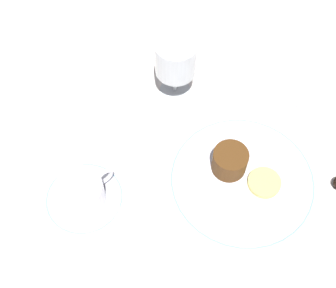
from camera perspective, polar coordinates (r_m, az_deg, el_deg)
The scene contains 9 objects.
ground_plane at distance 0.86m, azimuth 5.63°, elevation -2.69°, with size 3.00×3.00×0.00m, color white.
dinner_plate at distance 0.84m, azimuth 8.99°, elevation -4.48°, with size 0.27×0.27×0.01m.
saucer at distance 0.83m, azimuth -10.12°, elevation -6.57°, with size 0.14×0.14×0.01m.
coffee_cup at distance 0.80m, azimuth -10.52°, elevation -5.86°, with size 0.10×0.08×0.06m.
spoon at distance 0.83m, azimuth -7.71°, elevation -4.94°, with size 0.03×0.11×0.00m.
wine_glass at distance 0.87m, azimuth 0.95°, elevation 10.14°, with size 0.08×0.08×0.13m.
fork at distance 0.95m, azimuth 16.06°, elevation 4.05°, with size 0.02×0.20×0.01m.
dessert_cake at distance 0.82m, azimuth 7.54°, elevation -2.07°, with size 0.06×0.06×0.05m.
pineapple_slice at distance 0.83m, azimuth 11.66°, elevation -4.64°, with size 0.06×0.06×0.01m.
Camera 1 is at (-0.31, -0.26, 0.75)m, focal length 50.00 mm.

